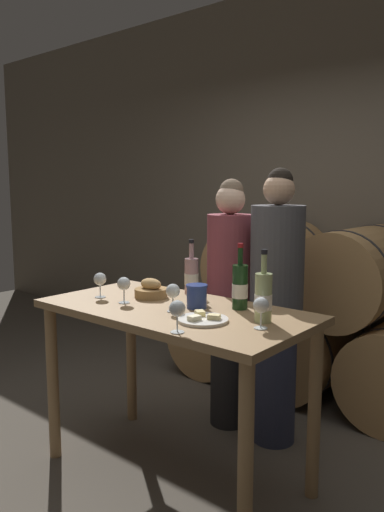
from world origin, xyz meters
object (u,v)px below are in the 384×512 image
Objects in this scene: tasting_table at (174,334)px; wine_glass_center at (173,292)px; wine_bottle_rose at (191,276)px; person_right at (276,305)px; wine_glass_far_left at (100,280)px; cheese_plate at (203,319)px; person_left at (229,300)px; bread_basket at (151,290)px; wine_bottle_white at (263,297)px; wine_glass_right at (177,310)px; wine_glass_far_right at (261,306)px; blue_crock at (197,295)px; wine_glass_left at (124,284)px; wine_bottle_red at (240,287)px.

wine_glass_center is (0.05, -0.07, 0.24)m from tasting_table.
tasting_table is at bearing -65.33° from wine_bottle_rose.
person_right reaches higher than wine_glass_far_left.
tasting_table is 0.33m from cheese_plate.
wine_glass_far_left is (-0.34, -0.76, 0.20)m from person_left.
bread_basket is at bearing -128.99° from person_right.
bread_basket is 0.77× the size of cheese_plate.
wine_bottle_rose is 2.25× the size of wine_glass_far_left.
wine_bottle_white is 1.83× the size of bread_basket.
bread_basket is 0.69m from wine_glass_right.
wine_glass_far_right is (0.49, 0.03, 0.00)m from wine_glass_center.
person_right reaches higher than wine_glass_center.
blue_crock is 0.51× the size of cheese_plate.
wine_bottle_rose is at bearing 125.47° from wine_glass_right.
wine_glass_left reaches higher than cheese_plate.
wine_glass_center is 0.35m from wine_glass_right.
wine_glass_right is (0.77, -0.22, 0.00)m from wine_glass_far_left.
blue_crock is 0.35m from bread_basket.
tasting_table is 0.86× the size of person_right.
wine_glass_far_right is (0.81, 0.06, 0.00)m from wine_glass_left.
person_left is 11.27× the size of wine_glass_far_left.
wine_glass_far_left is at bearing -129.05° from wine_bottle_rose.
wine_glass_far_left reaches higher than blue_crock.
tasting_table is at bearing -146.12° from blue_crock.
wine_bottle_white is at bearing -64.95° from person_right.
wine_bottle_red is 2.39× the size of wine_glass_far_left.
wine_glass_center and wine_glass_far_right have the same top height.
cheese_plate reaches higher than tasting_table.
wine_bottle_red is at bearing 10.85° from bread_basket.
person_left is at bearing 133.62° from wine_glass_far_right.
bread_basket is at bearing 85.58° from wine_glass_left.
blue_crock reaches higher than tasting_table.
cheese_plate is (0.42, -0.42, -0.10)m from wine_bottle_rose.
person_right is 5.20× the size of wine_bottle_rose.
bread_basket is (-0.75, 0.03, -0.07)m from wine_bottle_white.
person_right is 11.70× the size of wine_glass_center.
wine_glass_far_right is at bearing 49.11° from wine_glass_right.
tasting_table is 11.67× the size of blue_crock.
person_right is 11.70× the size of wine_glass_left.
wine_glass_right is at bearing -54.53° from wine_bottle_rose.
person_right reaches higher than wine_bottle_white.
person_left is 6.66× the size of cheese_plate.
person_right reaches higher than tasting_table.
person_right is at bearing 51.01° from bread_basket.
person_left is 4.72× the size of wine_bottle_red.
blue_crock is 0.87× the size of wine_glass_far_right.
bread_basket reaches higher than tasting_table.
bread_basket is at bearing 160.30° from tasting_table.
wine_glass_far_left is at bearing -114.25° from person_left.
wine_bottle_white is 2.39× the size of wine_glass_center.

